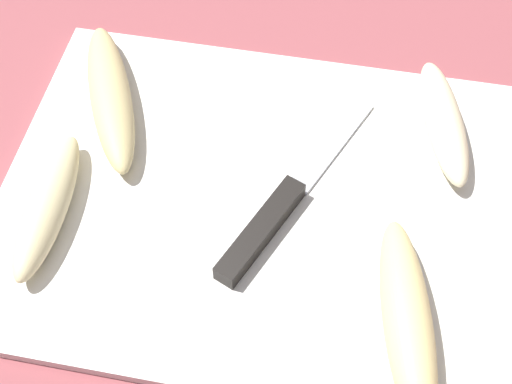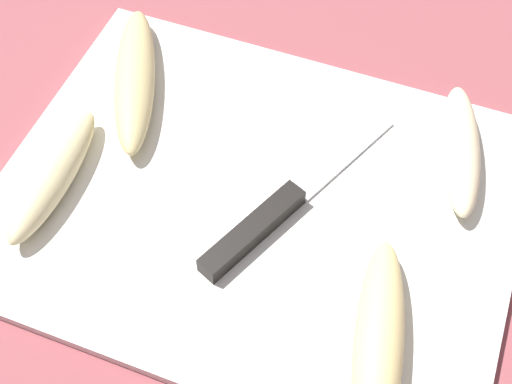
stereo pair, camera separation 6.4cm
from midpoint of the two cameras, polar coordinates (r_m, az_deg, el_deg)
ground_plane at (r=0.66m, az=2.78°, el=-1.28°), size 4.00×4.00×0.00m
cutting_board at (r=0.66m, az=2.80°, el=-0.99°), size 0.47×0.37×0.01m
knife at (r=0.63m, az=3.96°, el=-2.22°), size 0.12×0.23×0.02m
banana_pale_long at (r=0.70m, az=18.59°, el=3.11°), size 0.07×0.16×0.03m
banana_spotted_left at (r=0.73m, az=-7.17°, el=8.86°), size 0.12×0.19×0.03m
banana_soft_right at (r=0.66m, az=-13.30°, el=1.15°), size 0.04×0.16×0.03m
banana_golden_short at (r=0.58m, az=12.99°, el=-11.99°), size 0.07×0.19×0.04m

